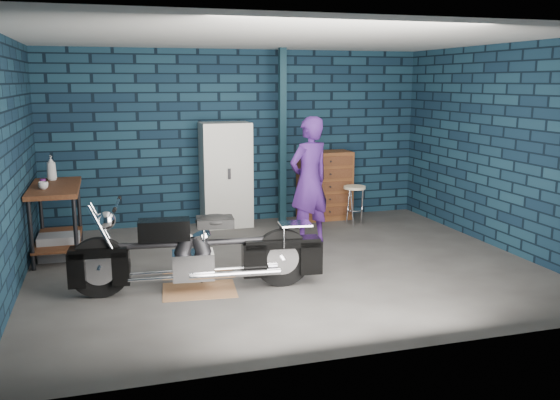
# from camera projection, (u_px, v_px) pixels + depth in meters

# --- Properties ---
(ground) EXTENTS (6.00, 6.00, 0.00)m
(ground) POSITION_uv_depth(u_px,v_px,m) (285.00, 266.00, 7.24)
(ground) COLOR #54524E
(ground) RESTS_ON ground
(room_walls) EXTENTS (6.02, 5.01, 2.71)m
(room_walls) POSITION_uv_depth(u_px,v_px,m) (272.00, 107.00, 7.39)
(room_walls) COLOR #0E2031
(room_walls) RESTS_ON ground
(support_post) EXTENTS (0.10, 0.10, 2.70)m
(support_post) POSITION_uv_depth(u_px,v_px,m) (282.00, 139.00, 8.96)
(support_post) COLOR #102A35
(support_post) RESTS_ON ground
(workbench) EXTENTS (0.60, 1.40, 0.91)m
(workbench) POSITION_uv_depth(u_px,v_px,m) (57.00, 220.00, 7.63)
(workbench) COLOR brown
(workbench) RESTS_ON ground
(drip_mat) EXTENTS (0.84, 0.66, 0.01)m
(drip_mat) POSITION_uv_depth(u_px,v_px,m) (199.00, 290.00, 6.38)
(drip_mat) COLOR #9A6543
(drip_mat) RESTS_ON ground
(motorcycle) EXTENTS (2.33, 0.85, 1.00)m
(motorcycle) POSITION_uv_depth(u_px,v_px,m) (198.00, 246.00, 6.28)
(motorcycle) COLOR black
(motorcycle) RESTS_ON ground
(person) EXTENTS (0.75, 0.62, 1.76)m
(person) POSITION_uv_depth(u_px,v_px,m) (309.00, 181.00, 8.08)
(person) COLOR #401C6C
(person) RESTS_ON ground
(storage_bin) EXTENTS (0.50, 0.36, 0.31)m
(storage_bin) POSITION_uv_depth(u_px,v_px,m) (59.00, 247.00, 7.50)
(storage_bin) COLOR gray
(storage_bin) RESTS_ON ground
(locker) EXTENTS (0.75, 0.53, 1.60)m
(locker) POSITION_uv_depth(u_px,v_px,m) (226.00, 175.00, 9.11)
(locker) COLOR beige
(locker) RESTS_ON ground
(tool_chest) EXTENTS (0.83, 0.46, 1.11)m
(tool_chest) POSITION_uv_depth(u_px,v_px,m) (325.00, 185.00, 9.61)
(tool_chest) COLOR brown
(tool_chest) RESTS_ON ground
(shop_stool) EXTENTS (0.38, 0.38, 0.62)m
(shop_stool) POSITION_uv_depth(u_px,v_px,m) (354.00, 206.00, 9.23)
(shop_stool) COLOR beige
(shop_stool) RESTS_ON ground
(cup_a) EXTENTS (0.13, 0.13, 0.09)m
(cup_a) POSITION_uv_depth(u_px,v_px,m) (43.00, 185.00, 7.28)
(cup_a) COLOR beige
(cup_a) RESTS_ON workbench
(mug_purple) EXTENTS (0.08, 0.08, 0.10)m
(mug_purple) POSITION_uv_depth(u_px,v_px,m) (43.00, 183.00, 7.44)
(mug_purple) COLOR #641A69
(mug_purple) RESTS_ON workbench
(bottle) EXTENTS (0.16, 0.16, 0.33)m
(bottle) POSITION_uv_depth(u_px,v_px,m) (51.00, 168.00, 7.93)
(bottle) COLOR gray
(bottle) RESTS_ON workbench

